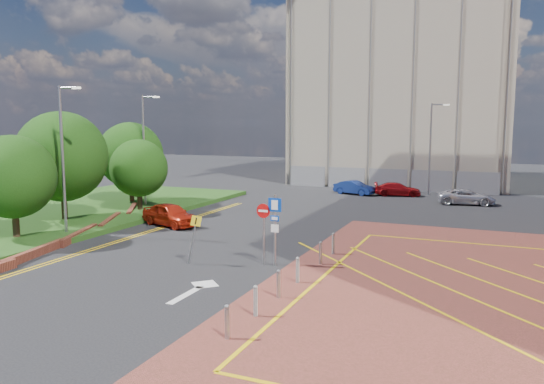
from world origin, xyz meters
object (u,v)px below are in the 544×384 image
Objects in this scene: sign_cluster at (271,222)px; car_red_left at (170,215)px; car_red_back at (398,189)px; warning_sign at (194,233)px; tree_c at (139,168)px; lamp_back at (431,145)px; lamp_left_far at (145,146)px; tree_a at (13,177)px; tree_b at (62,157)px; car_silver_back at (466,197)px; tree_d at (130,155)px; car_blue_back at (354,188)px; lamp_left_near at (63,153)px.

car_red_left is (-9.30, 6.06, -1.25)m from sign_cluster.
sign_cluster is 25.28m from car_red_back.
sign_cluster is 1.42× the size of warning_sign.
tree_c is 0.61× the size of lamp_back.
tree_a is at bearing -87.99° from lamp_left_far.
tree_b is at bearing 165.74° from sign_cluster.
car_silver_back is (20.88, 13.31, -2.59)m from tree_c.
tree_d is 0.76× the size of lamp_left_far.
car_red_back is at bearing 59.23° from tree_a.
tree_d reaches higher than tree_c.
tree_b is 0.84× the size of lamp_left_far.
car_blue_back is at bearing 88.15° from warning_sign.
tree_a is at bearing -128.30° from lamp_left_near.
tree_c is 24.90m from car_silver_back.
tree_a is 0.68× the size of lamp_left_far.
tree_b is 2.11× the size of sign_cluster.
car_red_left is at bearing -121.97° from lamp_back.
lamp_back is 29.21m from warning_sign.
sign_cluster reaches higher than car_red_left.
lamp_back is 2.16× the size of car_blue_back.
tree_c is 1.14× the size of car_silver_back.
car_blue_back is (11.41, 15.64, -2.58)m from tree_c.
sign_cluster is (15.80, -4.02, -2.28)m from tree_b.
tree_b is at bearing -98.77° from lamp_left_far.
car_silver_back is at bearing 27.42° from lamp_left_far.
lamp_left_near is 13.04m from sign_cluster.
tree_a reaches higher than sign_cluster.
car_blue_back is at bearing -159.07° from lamp_back.
car_red_back is (18.10, 13.19, -3.29)m from tree_d.
lamp_left_far is 8.35m from car_red_left.
lamp_left_near reaches higher than tree_a.
tree_d is at bearing 110.35° from lamp_left_near.
sign_cluster is 11.16m from car_red_left.
warning_sign is (9.50, -2.20, -3.23)m from lamp_left_near.
tree_a is 1.10× the size of tree_c.
tree_a is 9.08m from car_red_left.
lamp_left_far reaches higher than warning_sign.
tree_d is at bearing 144.42° from sign_cluster.
tree_a reaches higher than car_blue_back.
lamp_left_near is at bearing -78.69° from lamp_left_far.
warning_sign is at bearing -1.04° from tree_a.
tree_b is 1.64× the size of car_red_left.
warning_sign is at bearing -121.37° from car_red_left.
car_silver_back reaches higher than car_red_back.
car_silver_back is (9.47, -2.33, -0.01)m from car_blue_back.
tree_c is 14.80m from warning_sign.
tree_c is at bearing 97.69° from lamp_left_near.
warning_sign is at bearing -13.05° from lamp_left_near.
tree_c is 19.53m from car_blue_back.
lamp_back reaches higher than tree_c.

